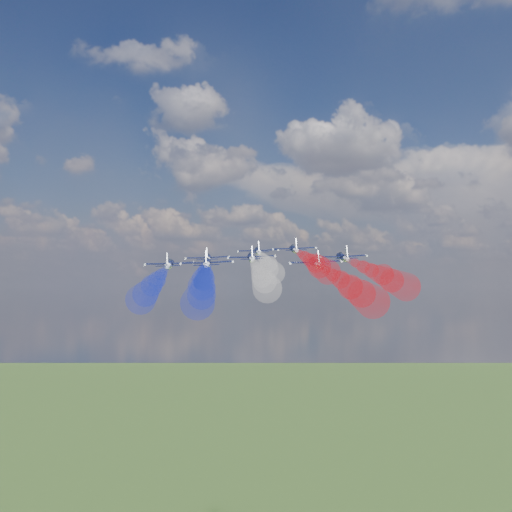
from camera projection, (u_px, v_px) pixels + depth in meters
The scene contains 16 objects.
jet_lead at pixel (258, 251), 157.97m from camera, with size 10.38×12.97×3.46m, color black, non-canonical shape.
trail_lead at pixel (265, 262), 131.27m from camera, with size 4.32×42.23×4.32m, color white, non-canonical shape.
jet_inner_left at pixel (208, 258), 145.80m from camera, with size 10.38×12.97×3.46m, color black, non-canonical shape.
trail_inner_left at pixel (205, 271), 119.10m from camera, with size 4.32×42.23×4.32m, color #1A29E1, non-canonical shape.
jet_inner_right at pixel (294, 249), 148.34m from camera, with size 10.38×12.97×3.46m, color black, non-canonical shape.
trail_inner_right at pixel (310, 260), 121.64m from camera, with size 4.32×42.23×4.32m, color red, non-canonical shape.
jet_outer_left at pixel (170, 264), 132.96m from camera, with size 10.38×12.97×3.46m, color black, non-canonical shape.
trail_outer_left at pixel (157, 280), 106.25m from camera, with size 4.32×42.23×4.32m, color #1A29E1, non-canonical shape.
jet_center_third at pixel (251, 258), 135.18m from camera, with size 10.38×12.97×3.46m, color black, non-canonical shape.
trail_center_third at pixel (259, 272), 108.48m from camera, with size 4.32×42.23×4.32m, color white, non-canonical shape.
jet_outer_right at pixel (343, 257), 137.30m from camera, with size 10.38×12.97×3.46m, color black, non-canonical shape.
trail_outer_right at pixel (372, 271), 110.60m from camera, with size 4.32×42.23×4.32m, color red, non-canonical shape.
jet_rear_left at pixel (207, 263), 122.22m from camera, with size 10.38×12.97×3.46m, color black, non-canonical shape.
trail_rear_left at pixel (203, 281), 95.52m from camera, with size 4.32×42.23×4.32m, color #1A29E1, non-canonical shape.
jet_rear_right at pixel (315, 263), 123.20m from camera, with size 10.38×12.97×3.46m, color black, non-canonical shape.
trail_rear_right at pixel (340, 280), 96.49m from camera, with size 4.32×42.23×4.32m, color red, non-canonical shape.
Camera 1 is at (107.68, -118.76, 121.16)m, focal length 44.57 mm.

